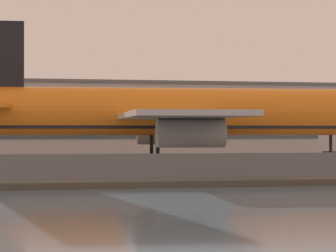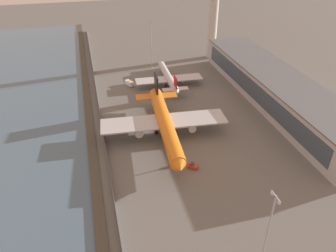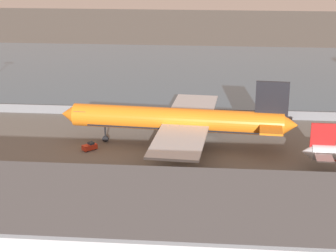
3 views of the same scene
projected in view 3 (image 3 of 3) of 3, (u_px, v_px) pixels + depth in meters
The scene contains 7 objects.
ground_plane at pixel (206, 138), 131.75m from camera, with size 500.00×500.00×0.00m, color #66635E.
waterfront_lagoon at pixel (211, 71), 198.82m from camera, with size 320.00×98.00×0.01m.
shoreline_seawall at pixel (208, 112), 151.04m from camera, with size 320.00×3.00×0.50m.
perimeter_fence at pixel (208, 113), 146.49m from camera, with size 280.00×0.10×2.35m.
cargo_jet_orange at pixel (180, 120), 124.92m from camera, with size 53.50×45.89×15.88m.
baggage_tug at pixel (90, 147), 124.13m from camera, with size 3.41×3.38×1.80m.
terminal_building at pixel (266, 245), 73.73m from camera, with size 107.25×21.64×12.47m.
Camera 3 is at (-1.91, 124.34, 44.51)m, focal length 60.00 mm.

